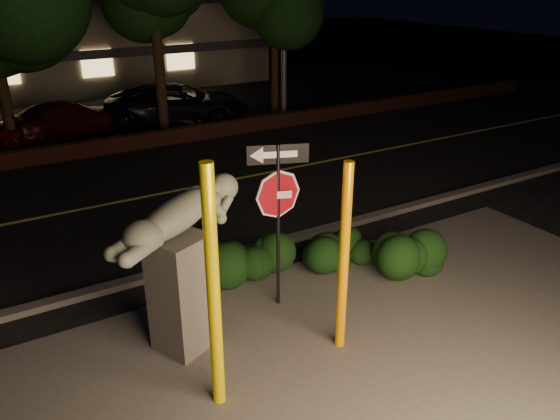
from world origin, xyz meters
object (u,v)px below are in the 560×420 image
object	(u,v)px
yellow_pole_left	(214,293)
signpost	(278,195)
parked_car_dark	(178,104)
yellow_pole_right	(344,260)
sculpture	(180,256)
parked_car_darkred	(69,119)

from	to	relation	value
yellow_pole_left	signpost	bearing A→B (deg)	40.78
yellow_pole_left	signpost	world-z (taller)	yellow_pole_left
signpost	parked_car_dark	bearing A→B (deg)	97.11
yellow_pole_left	yellow_pole_right	world-z (taller)	yellow_pole_left
yellow_pole_right	sculpture	xyz separation A→B (m)	(-2.04, 1.24, 0.06)
yellow_pole_right	yellow_pole_left	bearing A→B (deg)	-176.21
sculpture	parked_car_dark	bearing A→B (deg)	46.27
sculpture	parked_car_dark	xyz separation A→B (m)	(4.91, 13.10, -0.83)
sculpture	yellow_pole_left	bearing A→B (deg)	-116.88
sculpture	parked_car_dark	size ratio (longest dim) A/B	0.47
parked_car_darkred	yellow_pole_right	bearing A→B (deg)	165.12
yellow_pole_right	sculpture	size ratio (longest dim) A/B	1.19
parked_car_darkred	sculpture	bearing A→B (deg)	156.80
parked_car_darkred	yellow_pole_left	bearing A→B (deg)	156.82
yellow_pole_right	parked_car_darkred	world-z (taller)	yellow_pole_right
yellow_pole_right	sculpture	bearing A→B (deg)	148.61
yellow_pole_left	parked_car_darkred	bearing A→B (deg)	86.07
signpost	parked_car_darkred	size ratio (longest dim) A/B	0.67
yellow_pole_left	yellow_pole_right	xyz separation A→B (m)	(2.13, 0.14, -0.20)
sculpture	parked_car_darkred	bearing A→B (deg)	62.89
yellow_pole_left	parked_car_dark	size ratio (longest dim) A/B	0.64
parked_car_dark	signpost	bearing A→B (deg)	-169.03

